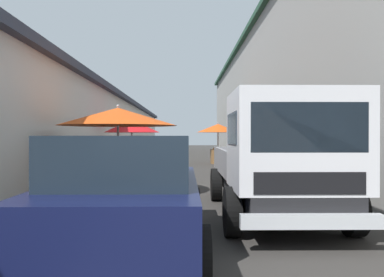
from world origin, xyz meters
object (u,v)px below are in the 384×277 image
fruit_stall_far_right (119,123)px  hatchback_car (129,191)px  plastic_stool (223,164)px  vendor_in_shade (236,157)px  delivery_truck (281,161)px  fruit_stall_mid_lane (218,134)px  vendor_by_crates (233,147)px  fruit_stall_far_left (132,132)px  parked_scooter (272,170)px

fruit_stall_far_right → hatchback_car: size_ratio=0.73×
plastic_stool → vendor_in_shade: bearing=178.2°
fruit_stall_far_right → vendor_in_shade: size_ratio=1.81×
hatchback_car → delivery_truck: bearing=-61.4°
fruit_stall_mid_lane → vendor_by_crates: 4.07m
fruit_stall_far_right → vendor_in_shade: 3.12m
fruit_stall_mid_lane → delivery_truck: 13.78m
hatchback_car → vendor_by_crates: size_ratio=2.32×
plastic_stool → fruit_stall_far_right: bearing=152.5°
plastic_stool → hatchback_car: bearing=168.0°
fruit_stall_far_right → plastic_stool: (5.98, -3.11, -1.44)m
fruit_stall_mid_lane → vendor_in_shade: (-10.02, 0.36, -0.66)m
fruit_stall_far_right → fruit_stall_mid_lane: fruit_stall_far_right is taller
fruit_stall_far_left → hatchback_car: size_ratio=0.55×
fruit_stall_mid_lane → parked_scooter: 8.81m
parked_scooter → plastic_stool: size_ratio=3.86×
hatchback_car → delivery_truck: (1.24, -2.27, 0.30)m
fruit_stall_mid_lane → vendor_in_shade: 10.05m
fruit_stall_far_left → vendor_in_shade: (-5.02, -3.42, -0.69)m
fruit_stall_far_left → vendor_in_shade: bearing=-145.7°
vendor_in_shade → parked_scooter: vendor_in_shade is taller
hatchback_car → parked_scooter: hatchback_car is taller
fruit_stall_far_left → delivery_truck: bearing=-157.4°
vendor_by_crates → vendor_in_shade: bearing=173.9°
fruit_stall_far_left → vendor_by_crates: (0.97, -4.07, -0.62)m
hatchback_car → vendor_in_shade: vendor_in_shade is taller
parked_scooter → plastic_stool: (4.05, 1.06, -0.12)m
vendor_by_crates → vendor_in_shade: vendor_by_crates is taller
fruit_stall_mid_lane → hatchback_car: (-15.01, 2.41, -0.83)m
fruit_stall_far_right → parked_scooter: size_ratio=1.71×
hatchback_car → delivery_truck: size_ratio=0.80×
vendor_in_shade → parked_scooter: bearing=-42.7°
delivery_truck → plastic_stool: 9.15m
vendor_by_crates → delivery_truck: bearing=177.6°
parked_scooter → plastic_stool: parked_scooter is taller
plastic_stool → fruit_stall_mid_lane: bearing=-2.4°
hatchback_car → vendor_by_crates: bearing=-13.7°
fruit_stall_far_left → plastic_stool: (0.35, -3.59, -1.27)m
parked_scooter → fruit_stall_far_left: bearing=51.5°
fruit_stall_far_right → vendor_in_shade: (0.61, -2.94, -0.85)m
fruit_stall_far_left → plastic_stool: bearing=-84.4°
fruit_stall_far_right → plastic_stool: bearing=-27.5°
fruit_stall_far_left → hatchback_car: (-10.01, -1.38, -0.86)m
fruit_stall_far_right → hatchback_car: (-4.38, -0.90, -1.03)m
fruit_stall_mid_lane → vendor_by_crates: size_ratio=1.31×
vendor_in_shade → plastic_stool: bearing=-1.8°
delivery_truck → hatchback_car: bearing=118.6°
hatchback_car → vendor_by_crates: (10.98, -2.69, 0.25)m
delivery_truck → vendor_in_shade: (3.75, 0.23, -0.13)m
fruit_stall_far_right → parked_scooter: bearing=-65.1°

